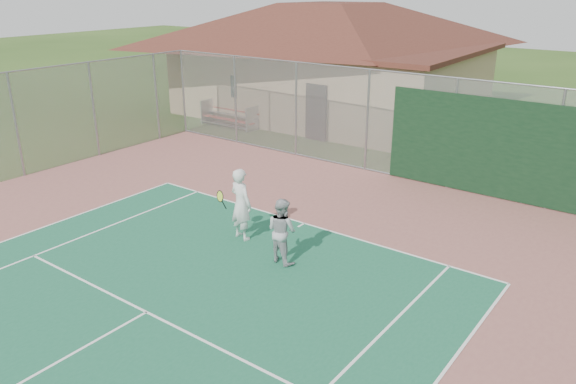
# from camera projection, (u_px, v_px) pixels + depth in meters

# --- Properties ---
(back_fence) EXTENTS (20.08, 0.11, 3.53)m
(back_fence) POSITION_uv_depth(u_px,v_px,m) (455.00, 138.00, 17.39)
(back_fence) COLOR gray
(back_fence) RESTS_ON ground
(side_fence_left) EXTENTS (0.08, 9.00, 3.50)m
(side_fence_left) POSITION_uv_depth(u_px,v_px,m) (94.00, 110.00, 20.77)
(side_fence_left) COLOR gray
(side_fence_left) RESTS_ON ground
(clubhouse) EXTENTS (14.80, 10.06, 6.29)m
(clubhouse) POSITION_uv_depth(u_px,v_px,m) (330.00, 49.00, 26.91)
(clubhouse) COLOR tan
(clubhouse) RESTS_ON ground
(bleachers) EXTENTS (2.93, 1.80, 1.07)m
(bleachers) POSITION_uv_depth(u_px,v_px,m) (235.00, 113.00, 25.77)
(bleachers) COLOR #AB3327
(bleachers) RESTS_ON ground
(player_white_front) EXTENTS (0.97, 0.68, 1.87)m
(player_white_front) POSITION_uv_depth(u_px,v_px,m) (241.00, 205.00, 14.14)
(player_white_front) COLOR silver
(player_white_front) RESTS_ON ground
(player_grey_back) EXTENTS (0.84, 0.70, 1.57)m
(player_grey_back) POSITION_uv_depth(u_px,v_px,m) (282.00, 231.00, 13.00)
(player_grey_back) COLOR #A5A7AA
(player_grey_back) RESTS_ON ground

